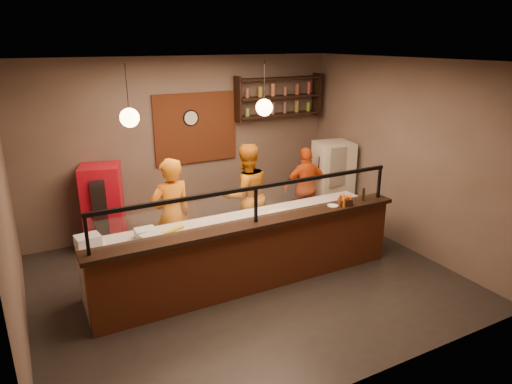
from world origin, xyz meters
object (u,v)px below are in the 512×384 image
pizza_dough (284,214)px  condiment_caddy (345,202)px  cook_right (306,188)px  cook_left (172,216)px  red_cooler (104,208)px  wall_clock (191,118)px  fridge (332,182)px  pepper_mill (363,194)px  cook_mid (246,195)px

pizza_dough → condiment_caddy: size_ratio=2.71×
cook_right → cook_left: bearing=21.6°
red_cooler → pizza_dough: red_cooler is taller
cook_right → pizza_dough: 1.77m
wall_clock → cook_left: wall_clock is taller
red_cooler → condiment_caddy: red_cooler is taller
fridge → red_cooler: bearing=178.9°
cook_left → condiment_caddy: size_ratio=9.93×
cook_left → red_cooler: 1.57m
wall_clock → pizza_dough: size_ratio=0.60×
red_cooler → fridge: bearing=6.1°
cook_left → pepper_mill: 3.00m
wall_clock → cook_mid: bearing=-69.4°
cook_mid → fridge: 2.03m
wall_clock → pepper_mill: (1.81, -2.77, -0.94)m
red_cooler → cook_mid: bearing=-7.5°
wall_clock → pepper_mill: size_ratio=1.49×
condiment_caddy → wall_clock: bearing=116.5°
cook_left → cook_mid: bearing=-174.8°
pepper_mill → wall_clock: bearing=123.1°
cook_mid → cook_right: (1.37, 0.19, -0.12)m
cook_mid → condiment_caddy: 1.80m
cook_right → red_cooler: (-3.60, 0.79, -0.04)m
cook_left → fridge: (3.47, 0.59, -0.12)m
cook_mid → wall_clock: bearing=-67.4°
cook_left → pizza_dough: size_ratio=3.66×
condiment_caddy → pepper_mill: size_ratio=0.91×
cook_mid → pizza_dough: bearing=98.5°
cook_right → wall_clock: bearing=-20.2°
cook_mid → pizza_dough: cook_mid is taller
fridge → red_cooler: fridge is taller
cook_left → fridge: 3.52m
wall_clock → red_cooler: wall_clock is taller
cook_mid → fridge: cook_mid is taller
wall_clock → red_cooler: bearing=-169.9°
red_cooler → cook_right: bearing=3.9°
cook_mid → pepper_mill: bearing=133.7°
cook_left → pizza_dough: (1.58, -0.69, -0.01)m
cook_mid → pepper_mill: cook_mid is taller
fridge → cook_left: bearing=-161.3°
wall_clock → fridge: wall_clock is taller
fridge → pepper_mill: 1.87m
pepper_mill → red_cooler: bearing=145.3°
wall_clock → cook_left: bearing=-120.3°
cook_mid → red_cooler: size_ratio=1.22×
cook_left → cook_mid: cook_left is taller
cook_mid → pizza_dough: 1.07m
cook_mid → red_cooler: bearing=-21.8°
red_cooler → pepper_mill: bearing=-18.4°
cook_left → cook_right: bearing=-177.9°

